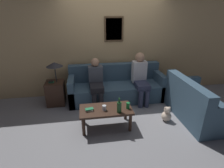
# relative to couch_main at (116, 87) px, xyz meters

# --- Properties ---
(ground_plane) EXTENTS (16.00, 16.00, 0.00)m
(ground_plane) POSITION_rel_couch_main_xyz_m (0.00, -0.50, -0.30)
(ground_plane) COLOR gray
(wall_back) EXTENTS (9.00, 0.08, 2.60)m
(wall_back) POSITION_rel_couch_main_xyz_m (0.00, 0.43, 1.00)
(wall_back) COLOR tan
(wall_back) RESTS_ON ground_plane
(couch_main) EXTENTS (2.35, 0.82, 0.86)m
(couch_main) POSITION_rel_couch_main_xyz_m (0.00, 0.00, 0.00)
(couch_main) COLOR #385166
(couch_main) RESTS_ON ground_plane
(couch_side) EXTENTS (0.82, 1.47, 0.86)m
(couch_side) POSITION_rel_couch_main_xyz_m (1.48, -1.15, 0.00)
(couch_side) COLOR #385166
(couch_side) RESTS_ON ground_plane
(coffee_table) EXTENTS (0.99, 0.51, 0.41)m
(coffee_table) POSITION_rel_couch_main_xyz_m (-0.41, -1.18, 0.04)
(coffee_table) COLOR #382319
(coffee_table) RESTS_ON ground_plane
(side_table_with_lamp) EXTENTS (0.45, 0.42, 1.05)m
(side_table_with_lamp) POSITION_rel_couch_main_xyz_m (-1.49, -0.06, 0.07)
(side_table_with_lamp) COLOR #382319
(side_table_with_lamp) RESTS_ON ground_plane
(wine_bottle) EXTENTS (0.08, 0.08, 0.29)m
(wine_bottle) POSITION_rel_couch_main_xyz_m (-0.19, -1.34, 0.21)
(wine_bottle) COLOR #19421E
(wine_bottle) RESTS_ON coffee_table
(drinking_glass) EXTENTS (0.08, 0.08, 0.10)m
(drinking_glass) POSITION_rel_couch_main_xyz_m (-0.45, -1.23, 0.15)
(drinking_glass) COLOR silver
(drinking_glass) RESTS_ON coffee_table
(book_stack) EXTENTS (0.16, 0.11, 0.04)m
(book_stack) POSITION_rel_couch_main_xyz_m (-0.73, -1.20, 0.13)
(book_stack) COLOR beige
(book_stack) RESTS_ON coffee_table
(soda_can) EXTENTS (0.07, 0.07, 0.12)m
(soda_can) POSITION_rel_couch_main_xyz_m (-0.00, -1.24, 0.17)
(soda_can) COLOR #197A38
(soda_can) RESTS_ON coffee_table
(person_left) EXTENTS (0.34, 0.66, 1.10)m
(person_left) POSITION_rel_couch_main_xyz_m (-0.52, -0.17, 0.29)
(person_left) COLOR black
(person_left) RESTS_ON ground_plane
(person_right) EXTENTS (0.34, 0.66, 1.20)m
(person_right) POSITION_rel_couch_main_xyz_m (0.56, -0.20, 0.35)
(person_right) COLOR #2D334C
(person_right) RESTS_ON ground_plane
(teddy_bear) EXTENTS (0.20, 0.20, 0.32)m
(teddy_bear) POSITION_rel_couch_main_xyz_m (0.85, -1.17, -0.16)
(teddy_bear) COLOR beige
(teddy_bear) RESTS_ON ground_plane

